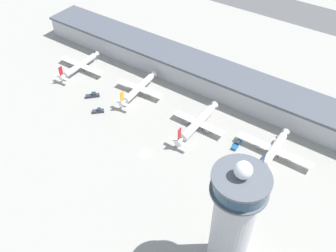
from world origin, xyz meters
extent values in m
plane|color=#9E9B93|center=(0.00, 0.00, 0.00)|extent=(1000.00, 1000.00, 0.00)
cube|color=#B2B2B7|center=(0.00, 70.00, 6.68)|extent=(265.81, 22.00, 13.37)
cube|color=#4C515B|center=(0.00, 70.00, 14.17)|extent=(265.81, 25.00, 1.60)
cube|color=#515154|center=(0.00, 202.05, 0.00)|extent=(398.72, 44.00, 0.01)
cylinder|color=#BCBCC1|center=(62.33, -28.31, 22.94)|extent=(14.90, 14.90, 45.88)
cylinder|color=#565B66|center=(62.33, -28.31, 46.28)|extent=(19.53, 19.53, 0.80)
cylinder|color=#334C60|center=(62.33, -28.31, 49.48)|extent=(17.97, 17.97, 5.61)
cylinder|color=#565B66|center=(62.33, -28.31, 52.79)|extent=(19.53, 19.53, 1.00)
sphere|color=white|center=(62.33, -28.31, 56.28)|extent=(5.98, 5.98, 5.98)
cylinder|color=silver|center=(-82.26, 36.27, 4.16)|extent=(4.43, 27.45, 3.72)
cone|color=silver|center=(-82.66, 51.62, 4.16)|extent=(3.80, 3.44, 3.72)
cone|color=silver|center=(-81.85, 20.36, 4.16)|extent=(3.46, 4.55, 3.35)
cube|color=silver|center=(-82.28, 36.82, 3.51)|extent=(36.04, 5.33, 0.44)
cylinder|color=#A8A8B2|center=(-89.85, 37.62, 2.38)|extent=(2.15, 4.14, 2.05)
cylinder|color=#A8A8B2|center=(-74.76, 38.01, 2.38)|extent=(2.15, 4.14, 2.05)
cube|color=red|center=(-81.82, 19.47, 8.99)|extent=(0.37, 2.81, 5.95)
cube|color=silver|center=(-81.81, 19.07, 4.53)|extent=(10.46, 2.27, 0.24)
cylinder|color=black|center=(-82.58, 48.74, 1.15)|extent=(0.28, 0.28, 2.30)
cylinder|color=black|center=(-79.65, 36.08, 1.15)|extent=(0.28, 0.28, 2.30)
cylinder|color=black|center=(-84.86, 35.95, 1.15)|extent=(0.28, 0.28, 2.30)
cylinder|color=white|center=(-34.23, 38.35, 4.53)|extent=(6.13, 28.14, 3.94)
cone|color=white|center=(-35.47, 54.03, 4.53)|extent=(4.21, 3.85, 3.94)
cone|color=white|center=(-32.95, 22.08, 4.53)|extent=(3.91, 4.99, 3.55)
cube|color=white|center=(-34.28, 38.91, 3.84)|extent=(31.84, 6.87, 0.44)
cylinder|color=#A8A8B2|center=(-40.97, 39.38, 2.65)|extent=(2.50, 4.49, 2.17)
cylinder|color=#A8A8B2|center=(-27.74, 40.43, 2.65)|extent=(2.50, 4.49, 2.17)
cube|color=orange|center=(-32.88, 21.13, 9.65)|extent=(0.52, 2.81, 6.31)
cube|color=white|center=(-32.85, 20.73, 4.92)|extent=(11.16, 2.86, 0.24)
cylinder|color=black|center=(-35.24, 51.07, 1.28)|extent=(0.28, 0.28, 2.56)
cylinder|color=black|center=(-31.46, 38.33, 1.28)|extent=(0.28, 0.28, 2.56)
cylinder|color=black|center=(-36.97, 37.89, 1.28)|extent=(0.28, 0.28, 2.56)
cylinder|color=white|center=(12.02, 32.44, 4.37)|extent=(4.65, 29.60, 4.55)
cone|color=white|center=(12.07, 49.29, 4.37)|extent=(4.57, 4.11, 4.55)
cone|color=white|center=(11.97, 14.92, 4.37)|extent=(4.12, 5.48, 4.10)
cube|color=white|center=(12.02, 33.04, 3.58)|extent=(31.64, 4.50, 0.44)
cylinder|color=#A8A8B2|center=(5.38, 34.06, 2.20)|extent=(2.52, 5.02, 2.50)
cylinder|color=#A8A8B2|center=(18.67, 34.01, 2.20)|extent=(2.52, 5.02, 2.50)
cube|color=red|center=(11.96, 13.82, 10.29)|extent=(0.31, 2.80, 7.29)
cube|color=white|center=(11.96, 13.42, 4.83)|extent=(12.76, 2.04, 0.24)
cylinder|color=black|center=(12.06, 46.04, 1.05)|extent=(0.28, 0.28, 2.10)
cylinder|color=black|center=(15.21, 32.23, 1.05)|extent=(0.28, 0.28, 2.10)
cylinder|color=black|center=(8.83, 32.25, 1.05)|extent=(0.28, 0.28, 2.10)
cylinder|color=white|center=(55.14, 37.03, 4.69)|extent=(4.25, 24.51, 4.19)
cone|color=white|center=(55.11, 51.16, 4.69)|extent=(4.20, 3.78, 4.19)
cone|color=white|center=(55.18, 22.26, 4.69)|extent=(3.78, 5.03, 3.77)
cube|color=white|center=(55.14, 37.52, 3.96)|extent=(41.03, 4.51, 0.44)
cylinder|color=#A8A8B2|center=(46.52, 38.49, 2.69)|extent=(2.31, 4.61, 2.30)
cylinder|color=#A8A8B2|center=(63.75, 38.54, 2.69)|extent=(2.31, 4.61, 2.30)
cube|color=navy|center=(55.18, 21.26, 10.13)|extent=(0.31, 2.80, 6.70)
cube|color=white|center=(55.18, 20.86, 5.11)|extent=(11.73, 2.03, 0.24)
cylinder|color=black|center=(55.11, 48.08, 1.30)|extent=(0.28, 0.28, 2.60)
cylinder|color=black|center=(58.07, 36.72, 1.30)|extent=(0.28, 0.28, 2.60)
cylinder|color=black|center=(52.21, 36.71, 1.30)|extent=(0.28, 0.28, 2.60)
cube|color=black|center=(-43.15, 10.58, 0.06)|extent=(5.76, 5.71, 0.12)
cube|color=#2D333D|center=(-43.15, 10.58, 0.74)|extent=(6.60, 6.55, 1.48)
cube|color=#232D38|center=(-42.67, 11.05, 2.09)|extent=(3.00, 3.00, 1.21)
cube|color=black|center=(-55.85, 19.37, 0.06)|extent=(6.60, 6.79, 0.12)
cube|color=#2D333D|center=(-55.85, 19.37, 0.88)|extent=(7.60, 7.85, 1.76)
cube|color=#232D38|center=(-55.27, 19.99, 2.48)|extent=(3.31, 3.32, 1.44)
cube|color=black|center=(36.44, 32.61, 0.06)|extent=(2.70, 7.09, 0.12)
cube|color=#195699|center=(36.44, 32.61, 0.74)|extent=(2.85, 8.42, 1.48)
cube|color=#232D38|center=(36.41, 33.44, 2.09)|extent=(2.34, 2.58, 1.21)
camera|label=1|loc=(86.09, -102.74, 144.29)|focal=40.00mm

